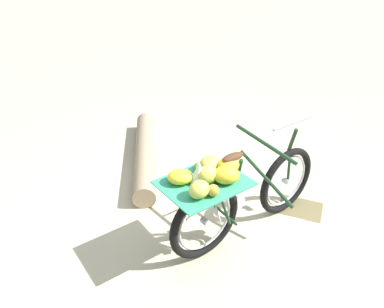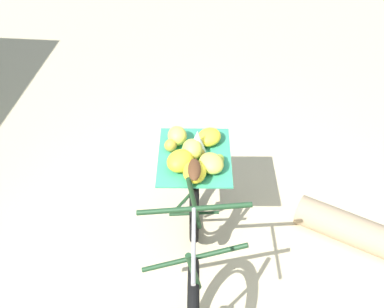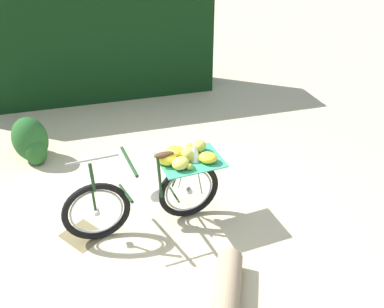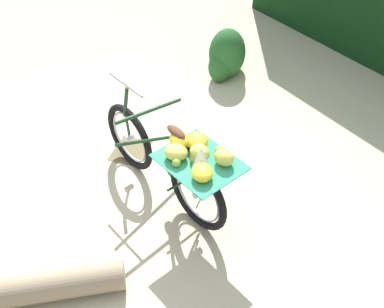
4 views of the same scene
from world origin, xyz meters
TOP-DOWN VIEW (x-y plane):
  - ground_plane at (0.00, 0.00)m, footprint 60.00×60.00m
  - bicycle at (0.09, 0.08)m, footprint 1.17×1.68m

SIDE VIEW (x-z plane):
  - ground_plane at x=0.00m, z-range 0.00..0.00m
  - bicycle at x=0.09m, z-range 0.00..1.03m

